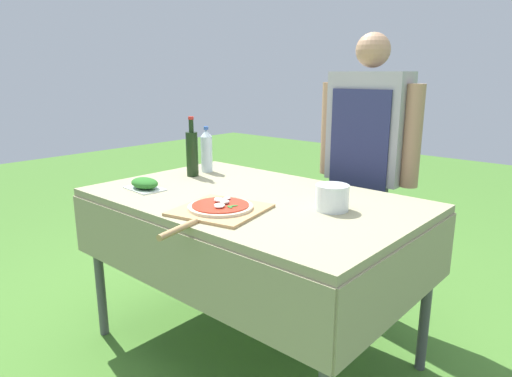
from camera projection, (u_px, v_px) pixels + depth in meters
name	position (u px, v px, depth m)	size (l,w,h in m)	color
ground_plane	(252.00, 349.00, 2.27)	(12.00, 12.00, 0.00)	#477A2D
prep_table	(252.00, 213.00, 2.09)	(1.50, 0.96, 0.79)	gray
person_cook	(367.00, 155.00, 2.44)	(0.58, 0.19, 1.53)	#4C4C51
pizza_on_peel	(219.00, 209.00, 1.83)	(0.39, 0.56, 0.05)	tan
oil_bottle	(192.00, 153.00, 2.45)	(0.06, 0.06, 0.32)	black
water_bottle	(207.00, 151.00, 2.56)	(0.06, 0.06, 0.26)	silver
herb_container	(145.00, 184.00, 2.19)	(0.20, 0.14, 0.06)	silver
mixing_tub	(332.00, 197.00, 1.85)	(0.14, 0.14, 0.11)	silver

